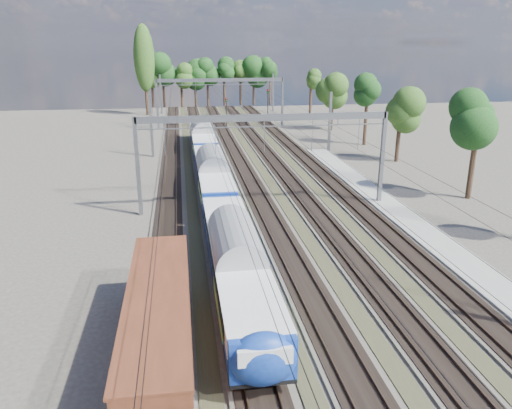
{
  "coord_description": "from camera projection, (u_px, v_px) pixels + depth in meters",
  "views": [
    {
      "loc": [
        -7.55,
        -14.59,
        15.15
      ],
      "look_at": [
        -1.84,
        22.94,
        2.8
      ],
      "focal_mm": 35.0,
      "sensor_mm": 36.0,
      "label": 1
    }
  ],
  "objects": [
    {
      "name": "signal_far",
      "position": [
        268.0,
        101.0,
        98.46
      ],
      "size": [
        0.45,
        0.41,
        6.46
      ],
      "rotation": [
        0.0,
        0.0,
        -0.29
      ],
      "color": "black",
      "rests_on": "ground"
    },
    {
      "name": "emu_train",
      "position": [
        212.0,
        170.0,
        51.13
      ],
      "size": [
        3.1,
        65.59,
        4.54
      ],
      "color": "black",
      "rests_on": "ground"
    },
    {
      "name": "signal_near",
      "position": [
        226.0,
        110.0,
        89.45
      ],
      "size": [
        0.39,
        0.36,
        5.77
      ],
      "rotation": [
        0.0,
        0.0,
        0.21
      ],
      "color": "black",
      "rests_on": "ground"
    },
    {
      "name": "tree_belt",
      "position": [
        247.0,
        79.0,
        105.37
      ],
      "size": [
        40.02,
        99.05,
        11.45
      ],
      "color": "black",
      "rests_on": "ground"
    },
    {
      "name": "track_bed",
      "position": [
        244.0,
        170.0,
        61.76
      ],
      "size": [
        21.0,
        130.0,
        0.34
      ],
      "color": "#47423A",
      "rests_on": "ground"
    },
    {
      "name": "poplar",
      "position": [
        144.0,
        59.0,
        105.86
      ],
      "size": [
        4.4,
        4.4,
        19.04
      ],
      "color": "black",
      "rests_on": "ground"
    },
    {
      "name": "freight_boxcar",
      "position": [
        159.0,
        323.0,
        24.04
      ],
      "size": [
        3.01,
        14.53,
        3.75
      ],
      "color": "black",
      "rests_on": "ground"
    },
    {
      "name": "platform",
      "position": [
        432.0,
        239.0,
        39.95
      ],
      "size": [
        3.0,
        70.0,
        0.3
      ],
      "primitive_type": "cube",
      "color": "gray",
      "rests_on": "ground"
    },
    {
      "name": "worker",
      "position": [
        247.0,
        122.0,
        95.01
      ],
      "size": [
        0.58,
        0.7,
        1.64
      ],
      "primitive_type": "imported",
      "rotation": [
        0.0,
        0.0,
        1.2
      ],
      "color": "black",
      "rests_on": "ground"
    },
    {
      "name": "catenary",
      "position": [
        239.0,
        111.0,
        67.08
      ],
      "size": [
        25.65,
        130.0,
        9.0
      ],
      "color": "slate",
      "rests_on": "ground"
    }
  ]
}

